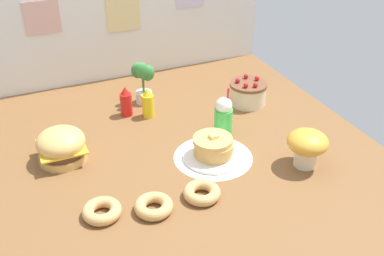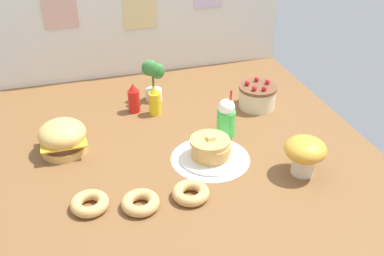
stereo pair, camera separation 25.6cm
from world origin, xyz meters
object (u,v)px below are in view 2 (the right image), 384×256
(donut_pink_glaze, at_px, (90,203))
(potted_plant, at_px, (153,78))
(burger, at_px, (63,137))
(donut_vanilla, at_px, (191,193))
(ketchup_bottle, at_px, (134,99))
(mustard_bottle, at_px, (155,101))
(cream_soda_cup, at_px, (226,118))
(donut_chocolate, at_px, (140,202))
(pancake_stack, at_px, (211,150))
(layer_cake, at_px, (257,96))
(mushroom_stool, at_px, (305,152))

(donut_pink_glaze, relative_size, potted_plant, 0.61)
(burger, bearing_deg, donut_vanilla, -46.30)
(donut_pink_glaze, distance_m, donut_vanilla, 0.47)
(ketchup_bottle, distance_m, donut_pink_glaze, 0.93)
(mustard_bottle, xyz_separation_m, donut_pink_glaze, (-0.49, -0.78, -0.06))
(cream_soda_cup, distance_m, donut_chocolate, 0.78)
(mustard_bottle, xyz_separation_m, donut_vanilla, (-0.02, -0.85, -0.06))
(pancake_stack, bearing_deg, ketchup_bottle, 114.70)
(mustard_bottle, relative_size, donut_vanilla, 1.08)
(burger, xyz_separation_m, potted_plant, (0.60, 0.45, 0.07))
(pancake_stack, relative_size, donut_vanilla, 1.83)
(pancake_stack, bearing_deg, mustard_bottle, 107.17)
(pancake_stack, relative_size, mustard_bottle, 1.70)
(burger, relative_size, potted_plant, 0.87)
(layer_cake, relative_size, mustard_bottle, 1.25)
(mushroom_stool, bearing_deg, ketchup_bottle, 128.42)
(donut_pink_glaze, height_order, donut_chocolate, same)
(donut_pink_glaze, bearing_deg, mushroom_stool, -1.91)
(donut_vanilla, bearing_deg, mustard_bottle, 88.81)
(pancake_stack, bearing_deg, potted_plant, 100.77)
(mustard_bottle, bearing_deg, burger, -155.16)
(burger, height_order, donut_pink_glaze, burger)
(burger, height_order, donut_vanilla, burger)
(mustard_bottle, bearing_deg, potted_plant, 79.97)
(burger, relative_size, pancake_stack, 0.78)
(donut_vanilla, bearing_deg, ketchup_bottle, 96.29)
(donut_pink_glaze, bearing_deg, layer_cake, 31.28)
(pancake_stack, xyz_separation_m, potted_plant, (-0.14, 0.75, 0.10))
(pancake_stack, xyz_separation_m, donut_vanilla, (-0.19, -0.28, -0.03))
(mustard_bottle, height_order, cream_soda_cup, cream_soda_cup)
(burger, relative_size, donut_vanilla, 1.43)
(donut_pink_glaze, xyz_separation_m, donut_vanilla, (0.47, -0.06, 0.00))
(ketchup_bottle, bearing_deg, mustard_bottle, -31.03)
(pancake_stack, height_order, ketchup_bottle, ketchup_bottle)
(layer_cake, relative_size, mushroom_stool, 1.13)
(donut_chocolate, relative_size, donut_vanilla, 1.00)
(ketchup_bottle, bearing_deg, donut_pink_glaze, -113.36)
(cream_soda_cup, height_order, donut_vanilla, cream_soda_cup)
(cream_soda_cup, relative_size, potted_plant, 0.98)
(burger, relative_size, mushroom_stool, 1.21)
(mustard_bottle, distance_m, potted_plant, 0.20)
(mustard_bottle, distance_m, cream_soda_cup, 0.49)
(potted_plant, bearing_deg, cream_soda_cup, -60.63)
(donut_pink_glaze, height_order, mushroom_stool, mushroom_stool)
(pancake_stack, relative_size, potted_plant, 1.11)
(burger, bearing_deg, donut_pink_glaze, -80.82)
(burger, distance_m, donut_chocolate, 0.66)
(ketchup_bottle, relative_size, mustard_bottle, 1.00)
(potted_plant, bearing_deg, burger, -143.43)
(mustard_bottle, relative_size, donut_pink_glaze, 1.08)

